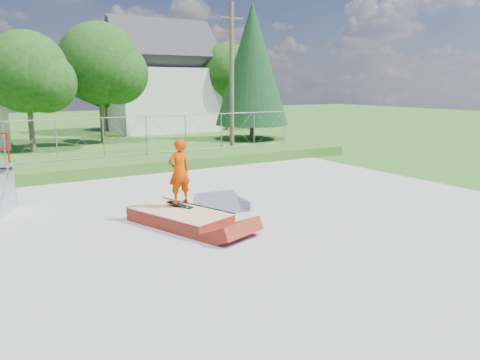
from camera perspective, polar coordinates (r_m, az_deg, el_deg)
name	(u,v)px	position (r m, az deg, el deg)	size (l,w,h in m)	color
ground	(215,228)	(12.41, -3.09, -5.91)	(120.00, 120.00, 0.00)	#31631C
concrete_pad	(215,228)	(12.40, -3.09, -5.82)	(20.00, 16.00, 0.04)	gray
grass_berm	(111,166)	(21.01, -15.40, 1.62)	(24.00, 3.00, 0.50)	#31631C
grind_box	(179,218)	(12.69, -7.41, -4.60)	(2.22, 3.11, 0.42)	maroon
flat_bank_ramp	(222,204)	(14.11, -2.19, -2.89)	(1.32, 1.41, 0.40)	#AAACB2
skateboard	(180,205)	(12.99, -7.32, -3.07)	(0.22, 0.80, 0.02)	black
skater	(179,174)	(12.80, -7.42, 0.74)	(0.64, 0.42, 1.76)	#C93800
chain_link_fence	(104,138)	(21.81, -16.29, 4.97)	(20.00, 0.06, 1.80)	gray
gable_house	(161,83)	(39.26, -9.59, 11.55)	(8.40, 6.08, 8.94)	silver
utility_pole	(232,79)	(25.98, -1.02, 12.15)	(0.24, 0.24, 8.00)	brown
tree_left_near	(32,75)	(28.55, -24.02, 11.61)	(4.76, 4.48, 6.65)	brown
tree_center	(105,67)	(31.42, -16.18, 13.15)	(5.44, 5.12, 7.60)	brown
tree_right_far	(231,75)	(39.61, -1.14, 12.72)	(5.10, 4.80, 7.12)	brown
tree_back_mid	(108,86)	(39.80, -15.75, 10.98)	(4.08, 3.84, 5.70)	brown
conifer_tree	(252,65)	(32.62, 1.48, 13.86)	(5.04, 5.04, 9.10)	brown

